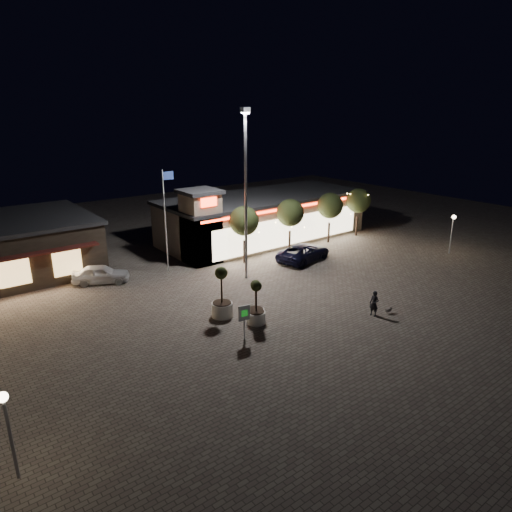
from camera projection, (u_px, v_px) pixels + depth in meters
ground at (298, 322)px, 27.49m from camera, size 90.00×90.00×0.00m
retail_building at (261, 217)px, 44.24m from camera, size 20.40×8.40×6.10m
floodlight_pole at (246, 186)px, 32.51m from camera, size 0.60×0.40×12.38m
flagpole at (166, 212)px, 34.73m from camera, size 0.95×0.10×8.00m
lamp_post_east at (453, 226)px, 39.81m from camera, size 0.36×0.36×3.48m
lamp_post_south at (7, 419)px, 15.21m from camera, size 0.36×0.36×3.48m
string_tree_a at (244, 221)px, 37.00m from camera, size 2.42×2.42×4.79m
string_tree_b at (290, 213)px, 39.89m from camera, size 2.42×2.42×4.79m
string_tree_c at (330, 206)px, 42.78m from camera, size 2.42×2.42×4.79m
string_tree_d at (358, 201)px, 45.10m from camera, size 2.42×2.42×4.79m
pickup_truck at (304, 252)px, 38.41m from camera, size 5.69×3.49×1.47m
white_sedan at (101, 274)px, 33.52m from camera, size 4.34×3.31×1.38m
pedestrian at (374, 304)px, 28.16m from camera, size 0.47×0.64×1.62m
dog at (389, 309)px, 28.64m from camera, size 0.50×0.23×0.27m
planter_left at (222, 301)px, 28.03m from camera, size 1.32×1.32×3.24m
planter_mid at (256, 310)px, 27.18m from camera, size 1.10×1.10×2.71m
planter_right at (256, 308)px, 27.57m from camera, size 1.06×1.06×2.61m
valet_sign at (244, 316)px, 25.04m from camera, size 0.68×0.20×2.06m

